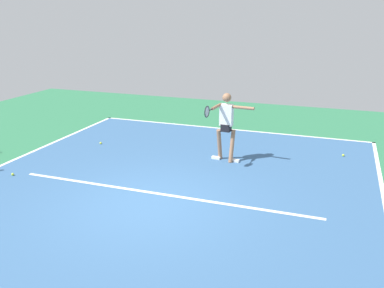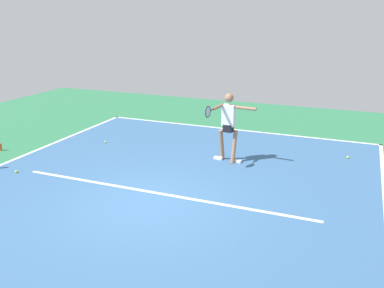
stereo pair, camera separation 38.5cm
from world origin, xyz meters
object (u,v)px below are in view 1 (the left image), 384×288
object	(u,v)px
tennis_ball_centre_court	(343,155)
tennis_ball_near_player	(101,143)
tennis_ball_by_baseline	(13,174)
tennis_player	(226,122)

from	to	relation	value
tennis_ball_centre_court	tennis_ball_near_player	bearing A→B (deg)	10.61
tennis_ball_by_baseline	tennis_ball_centre_court	size ratio (longest dim) A/B	1.00
tennis_ball_near_player	tennis_ball_centre_court	bearing A→B (deg)	-169.39
tennis_ball_by_baseline	tennis_player	bearing A→B (deg)	-148.71
tennis_player	tennis_ball_centre_court	size ratio (longest dim) A/B	28.26
tennis_ball_by_baseline	tennis_ball_near_player	distance (m)	3.06
tennis_player	tennis_ball_centre_court	distance (m)	3.52
tennis_player	tennis_ball_centre_court	bearing A→B (deg)	-149.09
tennis_player	tennis_ball_by_baseline	distance (m)	5.54
tennis_ball_near_player	tennis_ball_centre_court	distance (m)	7.13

